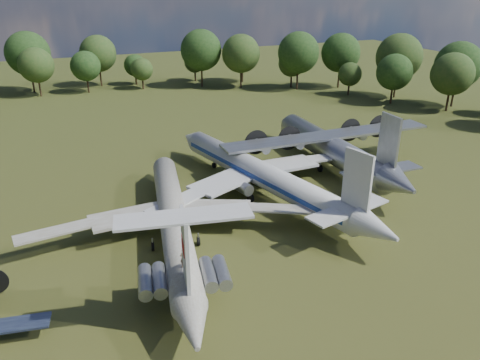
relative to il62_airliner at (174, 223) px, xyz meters
name	(u,v)px	position (x,y,z in m)	size (l,w,h in m)	color
ground	(149,236)	(-2.64, 2.14, -2.26)	(300.00, 300.00, 0.00)	#233A13
il62_airliner	(174,223)	(0.00, 0.00, 0.00)	(35.42, 46.05, 4.52)	#B6B6B2
tu104_jet	(262,179)	(15.26, 7.59, 0.20)	(36.92, 49.22, 4.92)	silver
an12_transport	(331,152)	(30.30, 12.66, 0.45)	(36.78, 41.11, 5.41)	#ADB0B6
person_on_il62	(183,258)	(-2.39, -12.42, 3.20)	(0.69, 0.45, 1.89)	#9A744E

